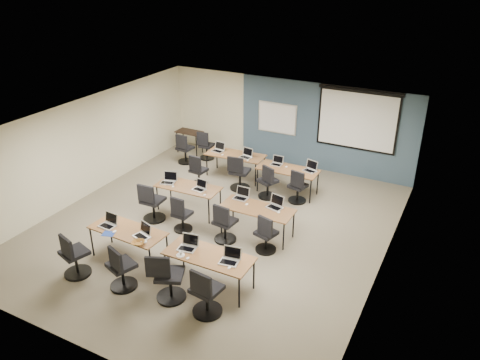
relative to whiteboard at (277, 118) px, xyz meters
The scene contains 58 objects.
floor 4.67m from the whiteboard, 86.12° to the right, with size 8.00×9.00×0.02m, color #6B6354.
ceiling 4.61m from the whiteboard, 86.12° to the right, with size 8.00×9.00×0.02m, color white.
wall_back 0.32m from the whiteboard, 13.87° to the left, with size 8.00×0.04×2.70m, color beige.
wall_front 8.93m from the whiteboard, 88.08° to the right, with size 8.00×0.04×2.70m, color beige.
wall_left 5.77m from the whiteboard, 129.90° to the right, with size 0.04×9.00×2.70m, color beige.
wall_right 6.17m from the whiteboard, 45.83° to the right, with size 0.04×9.00×2.70m, color beige.
blue_accent_panel 1.55m from the whiteboard, ahead, with size 5.50×0.04×2.70m, color #3D5977.
whiteboard is the anchor object (origin of this frame).
projector_screen 2.54m from the whiteboard, ahead, with size 2.40×0.10×1.82m.
training_table_front_left 6.56m from the whiteboard, 95.95° to the right, with size 1.72×0.71×0.73m.
training_table_front_right 6.66m from the whiteboard, 78.16° to the right, with size 1.80×0.75×0.73m.
training_table_mid_left 4.24m from the whiteboard, 99.31° to the right, with size 1.68×0.70×0.73m.
training_table_mid_right 4.60m from the whiteboard, 72.21° to the right, with size 1.73×0.72×0.73m.
training_table_back_left 1.94m from the whiteboard, 109.45° to the right, with size 1.75×0.73×0.73m.
training_table_back_right 2.40m from the whiteboard, 58.58° to the right, with size 1.69×0.70×0.73m.
laptop_0 6.65m from the whiteboard, 100.03° to the right, with size 0.35×0.30×0.27m.
mouse_0 6.76m from the whiteboard, 97.37° to the right, with size 0.07×0.10×0.04m, color white.
task_chair_0 7.66m from the whiteboard, 99.66° to the right, with size 0.57×0.56×1.04m.
laptop_1 6.54m from the whiteboard, 91.99° to the right, with size 0.35×0.30×0.27m.
mouse_1 6.73m from the whiteboard, 90.25° to the right, with size 0.07×0.10×0.04m, color white.
task_chair_1 7.44m from the whiteboard, 91.09° to the right, with size 0.57×0.55×1.02m.
laptop_2 6.54m from the whiteboard, 82.39° to the right, with size 0.36×0.30×0.27m.
mouse_2 6.89m from the whiteboard, 81.13° to the right, with size 0.06×0.09×0.03m, color white.
task_chair_2 7.33m from the whiteboard, 83.12° to the right, with size 0.62×0.58×1.05m.
laptop_3 6.75m from the whiteboard, 74.17° to the right, with size 0.36×0.31×0.27m.
mouse_3 6.97m from the whiteboard, 73.91° to the right, with size 0.06×0.09×0.03m, color white.
task_chair_3 7.51m from the whiteboard, 76.50° to the right, with size 0.57×0.57×1.04m.
laptop_4 4.38m from the whiteboard, 106.69° to the right, with size 0.36×0.31×0.27m.
mouse_4 4.48m from the whiteboard, 102.93° to the right, with size 0.06×0.09×0.03m, color white.
task_chair_4 5.17m from the whiteboard, 104.19° to the right, with size 0.57×0.57×1.04m.
laptop_5 4.17m from the whiteboard, 94.41° to the right, with size 0.32×0.27×0.24m.
mouse_5 4.40m from the whiteboard, 90.45° to the right, with size 0.06×0.10×0.04m, color white.
task_chair_5 5.11m from the whiteboard, 93.54° to the right, with size 0.46×0.46×0.95m.
laptop_6 4.18m from the whiteboard, 78.45° to the right, with size 0.34×0.29×0.26m.
mouse_6 4.49m from the whiteboard, 75.66° to the right, with size 0.06×0.10×0.04m, color white.
task_chair_6 5.10m from the whiteboard, 80.39° to the right, with size 0.52×0.52×1.00m.
laptop_7 4.48m from the whiteboard, 66.86° to the right, with size 0.36×0.31×0.27m.
mouse_7 4.76m from the whiteboard, 65.88° to the right, with size 0.06×0.09×0.03m, color white.
task_chair_7 5.32m from the whiteboard, 69.05° to the right, with size 0.48×0.48×0.96m.
laptop_8 2.15m from the whiteboard, 125.00° to the right, with size 0.35×0.29×0.26m.
mouse_8 2.23m from the whiteboard, 115.35° to the right, with size 0.06×0.09×0.03m, color white.
task_chair_8 3.17m from the whiteboard, 115.21° to the right, with size 0.48×0.48×0.97m.
laptop_9 1.85m from the whiteboard, 97.10° to the right, with size 0.34×0.29×0.26m.
mouse_9 2.05m from the whiteboard, 91.72° to the right, with size 0.05×0.09×0.03m, color white.
task_chair_9 2.58m from the whiteboard, 92.78° to the right, with size 0.57×0.57×1.05m.
laptop_10 2.06m from the whiteboard, 66.20° to the right, with size 0.31×0.27×0.24m.
mouse_10 2.26m from the whiteboard, 59.25° to the right, with size 0.06×0.10×0.03m, color white.
task_chair_10 2.81m from the whiteboard, 71.54° to the right, with size 0.55×0.52×1.00m.
laptop_11 2.58m from the whiteboard, 44.66° to the right, with size 0.36×0.30×0.27m.
mouse_11 2.77m from the whiteboard, 45.75° to the right, with size 0.06×0.10×0.03m, color white.
task_chair_11 3.05m from the whiteboard, 54.96° to the right, with size 0.49×0.49×0.97m.
blue_mousepad 6.89m from the whiteboard, 97.79° to the right, with size 0.26×0.21×0.01m, color navy.
snack_bowl 6.84m from the whiteboard, 90.98° to the right, with size 0.31×0.31×0.08m, color olive.
snack_plate 6.83m from the whiteboard, 82.65° to the right, with size 0.17×0.17×0.01m, color white.
coffee_cup 6.82m from the whiteboard, 82.52° to the right, with size 0.07×0.07×0.07m, color white.
utility_table 3.06m from the whiteboard, 166.77° to the right, with size 0.88×0.49×0.75m.
spare_chair_a 2.52m from the whiteboard, 156.24° to the right, with size 0.48×0.48×0.97m.
spare_chair_b 3.12m from the whiteboard, 149.20° to the right, with size 0.51×0.51×0.99m.
Camera 1 is at (5.12, -8.54, 6.05)m, focal length 35.00 mm.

